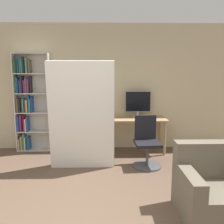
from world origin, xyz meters
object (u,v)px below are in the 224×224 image
Objects in this scene: mattress_near at (82,116)px; armchair at (215,190)px; monitor at (138,103)px; bookshelf at (29,102)px; office_chair at (147,146)px.

mattress_near is 2.23× the size of armchair.
armchair is (1.71, -1.52, -0.63)m from mattress_near.
mattress_near reaches higher than monitor.
bookshelf is at bearing 138.68° from armchair.
bookshelf is at bearing 179.39° from monitor.
monitor is at bearing 43.09° from mattress_near.
monitor is 2.32m from bookshelf.
monitor reaches higher than armchair.
monitor is 0.29× the size of mattress_near.
office_chair reaches higher than armchair.
armchair is (2.93, -2.58, -0.74)m from bookshelf.
bookshelf reaches higher than mattress_near.
office_chair is at bearing 109.23° from armchair.
monitor reaches higher than office_chair.
mattress_near is at bearing 138.33° from armchair.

